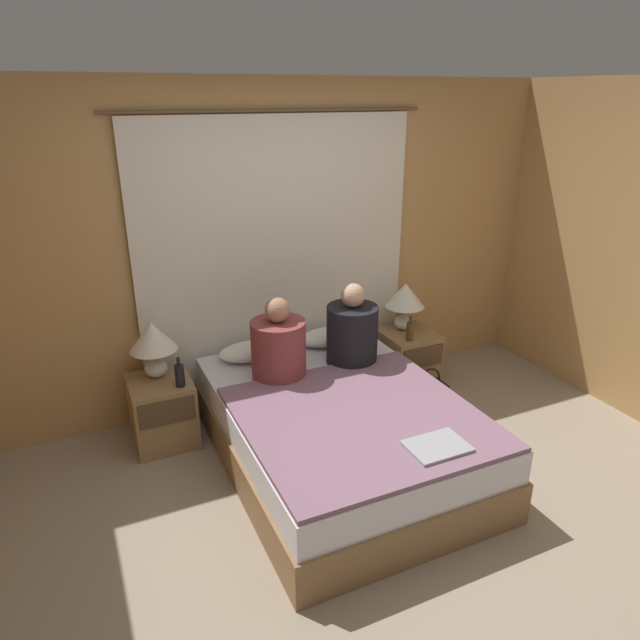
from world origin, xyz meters
TOP-DOWN VIEW (x-y plane):
  - ground_plane at (0.00, 0.00)m, footprint 16.00×16.00m
  - wall_back at (0.00, 1.79)m, footprint 4.84×0.06m
  - curtain_panel at (0.00, 1.73)m, footprint 2.40×0.02m
  - bed at (0.00, 0.65)m, footprint 1.49×2.05m
  - nightstand_left at (-1.04, 1.42)m, footprint 0.43×0.47m
  - nightstand_right at (1.04, 1.42)m, footprint 0.43×0.47m
  - lamp_left at (-1.04, 1.50)m, footprint 0.33×0.33m
  - lamp_right at (1.04, 1.50)m, footprint 0.33×0.33m
  - pillow_left at (-0.33, 1.48)m, footprint 0.51×0.30m
  - pillow_right at (0.33, 1.48)m, footprint 0.51×0.30m
  - blanket_on_bed at (0.00, 0.37)m, footprint 1.43×1.42m
  - person_left_in_bed at (-0.25, 1.11)m, footprint 0.39×0.39m
  - person_right_in_bed at (0.33, 1.11)m, footprint 0.38×0.38m
  - beer_bottle_on_left_stand at (-0.92, 1.28)m, footprint 0.07×0.07m
  - beer_bottle_on_right_stand at (0.96, 1.28)m, footprint 0.06×0.06m
  - laptop_on_bed at (0.23, -0.12)m, footprint 0.34×0.25m
  - handbag_on_floor at (1.00, 1.03)m, footprint 0.28×0.17m

SIDE VIEW (x-z plane):
  - ground_plane at x=0.00m, z-range 0.00..0.00m
  - handbag_on_floor at x=1.00m, z-range -0.06..0.27m
  - bed at x=0.00m, z-range 0.00..0.49m
  - nightstand_left at x=-1.04m, z-range 0.00..0.49m
  - nightstand_right at x=1.04m, z-range 0.00..0.49m
  - blanket_on_bed at x=0.00m, z-range 0.50..0.53m
  - laptop_on_bed at x=0.23m, z-range 0.53..0.55m
  - pillow_left at x=-0.33m, z-range 0.50..0.62m
  - pillow_right at x=0.33m, z-range 0.50..0.62m
  - beer_bottle_on_left_stand at x=-0.92m, z-range 0.47..0.68m
  - beer_bottle_on_right_stand at x=0.96m, z-range 0.47..0.68m
  - person_left_in_bed at x=-0.25m, z-range 0.43..1.03m
  - person_right_in_bed at x=0.33m, z-range 0.43..1.05m
  - lamp_left at x=-1.04m, z-range 0.56..0.98m
  - lamp_right at x=1.04m, z-range 0.56..0.98m
  - curtain_panel at x=0.00m, z-range 0.00..2.27m
  - wall_back at x=0.00m, z-range 0.00..2.50m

